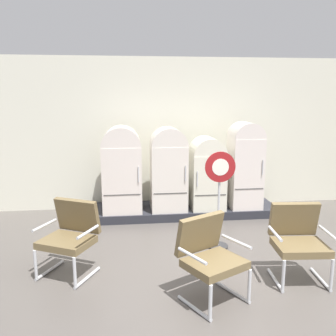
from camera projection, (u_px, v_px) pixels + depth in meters
ground at (221, 299)px, 4.23m from camera, size 12.00×10.00×0.05m
back_wall at (177, 133)px, 7.48m from camera, size 11.76×0.12×3.03m
display_plinth at (181, 210)px, 7.15m from camera, size 3.69×0.95×0.16m
refrigerator_0 at (122, 167)px, 6.76m from camera, size 0.71×0.73×1.58m
refrigerator_1 at (168, 167)px, 6.82m from camera, size 0.66×0.64×1.56m
refrigerator_2 at (207, 171)px, 6.95m from camera, size 0.63×0.69×1.36m
refrigerator_3 at (245, 162)px, 6.97m from camera, size 0.59×0.63×1.64m
armchair_left at (71, 233)px, 4.72m from camera, size 0.85×0.84×0.96m
armchair_right at (298, 238)px, 4.58m from camera, size 0.72×0.67×0.96m
armchair_center at (209, 254)px, 4.12m from camera, size 0.85×0.85×0.96m
sign_stand at (219, 202)px, 5.46m from camera, size 0.46×0.32×1.49m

